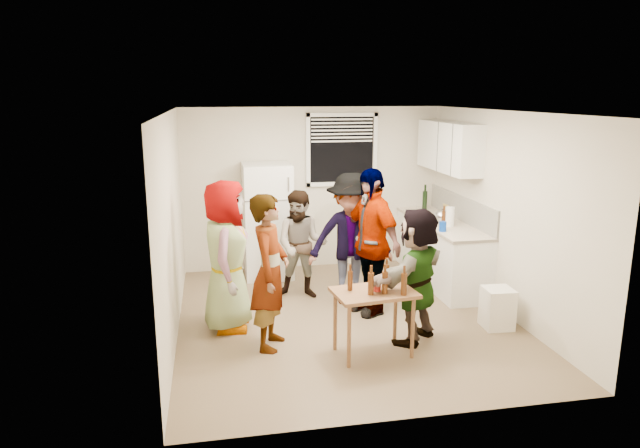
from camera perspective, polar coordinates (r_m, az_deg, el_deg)
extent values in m
cube|color=white|center=(8.51, -5.26, 0.34)|extent=(0.70, 0.70, 1.70)
cube|color=white|center=(8.51, 11.97, -2.81)|extent=(0.60, 2.20, 0.86)
cube|color=beige|center=(8.40, 12.12, 0.15)|extent=(0.64, 2.22, 0.04)
cube|color=beige|center=(8.48, 13.96, 1.54)|extent=(0.03, 2.20, 0.36)
cube|color=white|center=(8.47, 12.76, 7.56)|extent=(0.34, 1.60, 0.70)
cylinder|color=white|center=(8.12, 12.82, -0.19)|extent=(0.12, 0.12, 0.27)
cylinder|color=black|center=(9.18, 10.40, 1.43)|extent=(0.08, 0.08, 0.30)
cylinder|color=#47230C|center=(8.11, 12.22, -0.17)|extent=(0.05, 0.05, 0.21)
cylinder|color=#0A37A5|center=(7.79, 12.15, -0.72)|extent=(0.10, 0.10, 0.13)
cube|color=gold|center=(8.79, 12.57, 1.37)|extent=(0.02, 0.20, 0.16)
cube|color=white|center=(7.08, 17.32, -7.96)|extent=(0.34, 0.34, 0.48)
cylinder|color=#47230C|center=(5.98, 3.01, -6.61)|extent=(0.05, 0.05, 0.20)
cylinder|color=red|center=(5.98, 5.72, -6.68)|extent=(0.08, 0.08, 0.11)
imported|color=gray|center=(6.93, -9.08, -10.18)|extent=(1.86, 1.09, 0.56)
imported|color=#141933|center=(6.42, -4.88, -12.02)|extent=(1.80, 1.12, 0.40)
imported|color=brown|center=(7.83, -1.82, -7.25)|extent=(1.10, 1.60, 0.55)
imported|color=#3D3D41|center=(7.66, 3.01, -7.72)|extent=(1.19, 1.77, 0.64)
imported|color=black|center=(7.35, 4.94, -8.67)|extent=(2.09, 1.65, 0.45)
imported|color=#D47656|center=(6.63, 9.38, -11.31)|extent=(2.06, 2.06, 0.45)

